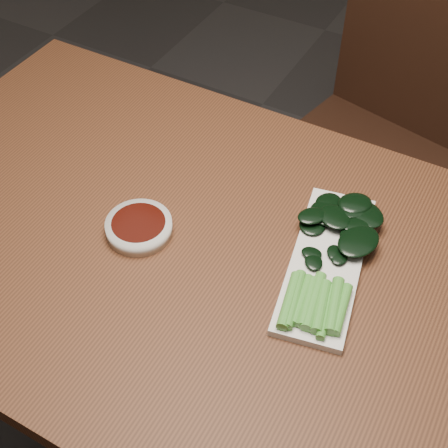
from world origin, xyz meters
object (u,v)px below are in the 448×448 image
table (225,281)px  serving_plate (326,263)px  chair_far (377,131)px  sauce_bowl (139,227)px  gai_lan (331,252)px

table → serving_plate: serving_plate is taller
table → serving_plate: bearing=21.7°
chair_far → serving_plate: chair_far is taller
chair_far → sauce_bowl: bearing=-91.7°
table → sauce_bowl: 0.18m
serving_plate → gai_lan: size_ratio=1.03×
sauce_bowl → serving_plate: 0.33m
serving_plate → gai_lan: bearing=77.8°
table → serving_plate: (0.16, 0.06, 0.08)m
chair_far → sauce_bowl: chair_far is taller
table → serving_plate: 0.19m
chair_far → serving_plate: (0.11, -0.71, 0.27)m
chair_far → serving_plate: bearing=-68.5°
chair_far → gai_lan: chair_far is taller
table → gai_lan: (0.16, 0.07, 0.10)m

